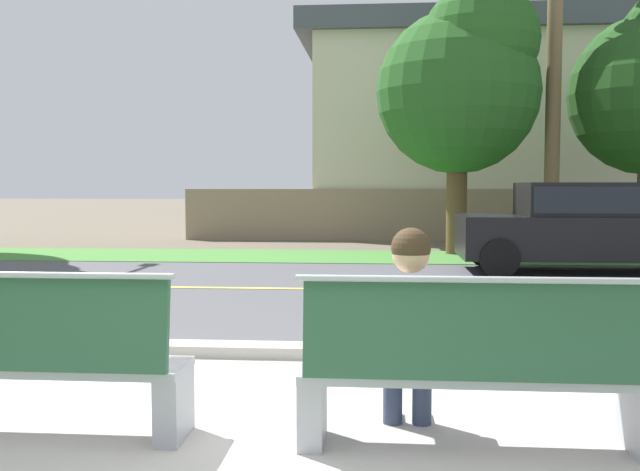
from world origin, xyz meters
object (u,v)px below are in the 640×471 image
Objects in this scene: bench_left at (17,362)px; bench_right at (476,372)px; seated_person_white at (410,326)px; car_black_near at (588,223)px; shade_tree_left at (464,80)px.

bench_right is at bearing 0.00° from bench_left.
bench_right is 0.45m from seated_person_white.
bench_left is at bearing -175.67° from seated_person_white.
car_black_near reaches higher than seated_person_white.
shade_tree_left is (1.58, 11.73, 3.06)m from seated_person_white.
bench_right is 12.40m from shade_tree_left.
seated_person_white is at bearing -97.66° from shade_tree_left.
shade_tree_left reaches higher than bench_left.
car_black_near is (5.62, 8.73, 0.39)m from bench_left.
seated_person_white is 12.22m from shade_tree_left.
bench_right is 0.46× the size of car_black_near.
bench_left is at bearing -122.78° from car_black_near.
seated_person_white is 0.29× the size of car_black_near.
bench_left is 10.39m from car_black_near.
bench_right is 9.24m from car_black_near.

